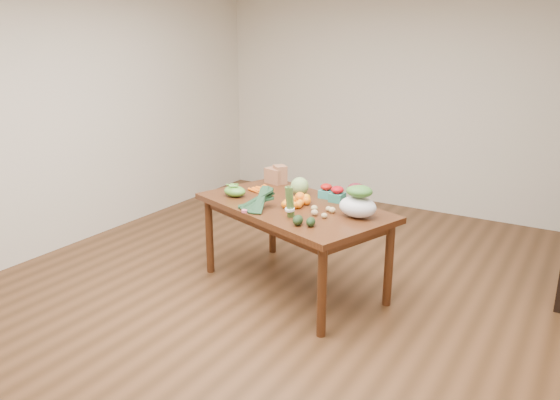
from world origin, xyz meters
The scene contains 23 objects.
floor centered at (0.00, 0.00, 0.00)m, with size 6.00×6.00×0.00m, color brown.
room_walls centered at (0.00, 0.00, 1.35)m, with size 5.02×6.02×2.70m.
dining_table centered at (-0.01, 0.27, 0.38)m, with size 1.62×0.90×0.75m, color #512A12.
paper_bag centered at (-0.50, 0.77, 0.84)m, with size 0.24×0.20×0.17m, color #9F6847, non-canonical shape.
cabbage centered at (-0.11, 0.54, 0.83)m, with size 0.16×0.16×0.16m, color #85B065.
strawberry_basket_a centered at (0.13, 0.59, 0.80)m, with size 0.11×0.11×0.10m, color #B2160B, non-canonical shape.
strawberry_basket_b centered at (0.26, 0.54, 0.80)m, with size 0.12×0.12×0.10m, color red, non-canonical shape.
orange_a centered at (0.01, 0.35, 0.80)m, with size 0.09×0.09×0.09m, color orange.
orange_b centered at (0.05, 0.37, 0.79)m, with size 0.08×0.08×0.08m, color orange.
orange_c centered at (0.08, 0.32, 0.79)m, with size 0.07×0.07×0.07m, color orange.
mandarin_cluster centered at (0.02, 0.20, 0.80)m, with size 0.18×0.18×0.10m, color orange, non-canonical shape.
carrots centered at (-0.44, 0.47, 0.76)m, with size 0.22×0.22×0.03m, color orange, non-canonical shape.
snap_pea_bag centered at (-0.57, 0.21, 0.80)m, with size 0.20×0.15×0.09m, color #4D9432.
kale_bunch centered at (-0.21, -0.01, 0.83)m, with size 0.32×0.40×0.16m, color #152F1E, non-canonical shape.
asparagus_bundle centered at (0.12, -0.03, 0.88)m, with size 0.08×0.08×0.25m, color #57813B, non-canonical shape.
potato_a centered at (0.21, 0.21, 0.77)m, with size 0.06×0.05×0.05m, color tan.
potato_b centered at (0.27, 0.11, 0.77)m, with size 0.06×0.05×0.05m, color tan.
potato_c centered at (0.36, 0.24, 0.77)m, with size 0.06×0.05×0.05m, color #D5B67A.
potato_d centered at (0.31, 0.26, 0.77)m, with size 0.05×0.04×0.04m, color tan.
potato_e centered at (0.36, 0.09, 0.77)m, with size 0.05×0.04×0.04m, color tan.
avocado_a centered at (0.26, -0.15, 0.79)m, with size 0.08×0.11×0.08m, color black.
avocado_b centered at (0.36, -0.12, 0.78)m, with size 0.07×0.10×0.07m, color black.
salad_bag centered at (0.57, 0.25, 0.86)m, with size 0.30×0.22×0.23m, color silver, non-canonical shape.
Camera 1 is at (2.13, -3.47, 2.11)m, focal length 35.00 mm.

